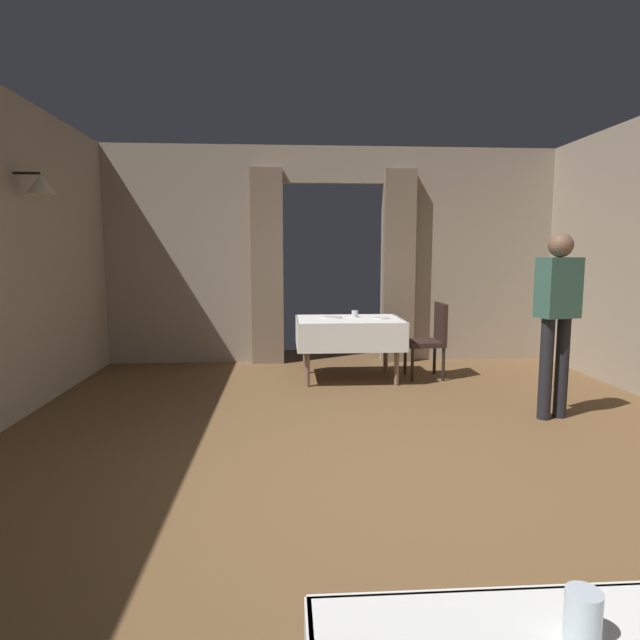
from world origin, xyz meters
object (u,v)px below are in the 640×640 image
at_px(chair_mid_right, 431,336).
at_px(person_waiter_by_doorway, 557,310).
at_px(glass_mid_b, 355,314).
at_px(glass_near_b, 583,617).
at_px(plate_mid_c, 381,318).
at_px(plate_mid_a, 332,317).
at_px(dining_table_mid, 349,328).

height_order(chair_mid_right, person_waiter_by_doorway, person_waiter_by_doorway).
relative_size(chair_mid_right, glass_mid_b, 10.72).
distance_m(glass_mid_b, person_waiter_by_doorway, 2.43).
height_order(chair_mid_right, glass_near_b, chair_mid_right).
relative_size(glass_near_b, plate_mid_c, 0.56).
bearing_deg(plate_mid_a, chair_mid_right, -3.43).
distance_m(chair_mid_right, plate_mid_a, 1.24).
xyz_separation_m(dining_table_mid, plate_mid_c, (0.39, -0.03, 0.12)).
height_order(chair_mid_right, plate_mid_a, chair_mid_right).
bearing_deg(chair_mid_right, glass_near_b, -102.43).
bearing_deg(glass_near_b, plate_mid_a, 90.26).
bearing_deg(plate_mid_c, glass_near_b, -95.96).
relative_size(glass_mid_b, person_waiter_by_doorway, 0.05).
bearing_deg(person_waiter_by_doorway, glass_mid_b, 132.40).
distance_m(dining_table_mid, chair_mid_right, 1.03).
bearing_deg(glass_mid_b, plate_mid_c, -27.08).
bearing_deg(dining_table_mid, plate_mid_c, -4.26).
relative_size(dining_table_mid, glass_mid_b, 14.74).
height_order(dining_table_mid, plate_mid_a, plate_mid_a).
xyz_separation_m(dining_table_mid, chair_mid_right, (1.02, 0.03, -0.12)).
distance_m(plate_mid_a, plate_mid_c, 0.60).
distance_m(chair_mid_right, person_waiter_by_doorway, 1.90).
xyz_separation_m(plate_mid_a, glass_mid_b, (0.28, 0.02, 0.04)).
distance_m(dining_table_mid, glass_mid_b, 0.22).
relative_size(glass_mid_b, plate_mid_c, 0.44).
bearing_deg(dining_table_mid, chair_mid_right, 1.60).
distance_m(plate_mid_c, person_waiter_by_doorway, 2.12).
relative_size(plate_mid_a, glass_mid_b, 2.76).
xyz_separation_m(dining_table_mid, person_waiter_by_doorway, (1.72, -1.66, 0.39)).
height_order(glass_near_b, glass_mid_b, glass_near_b).
bearing_deg(dining_table_mid, plate_mid_a, 152.34).
xyz_separation_m(dining_table_mid, glass_near_b, (-0.17, -5.39, 0.17)).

